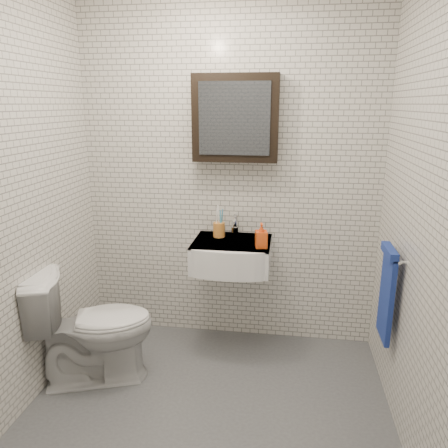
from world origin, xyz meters
The scene contains 9 objects.
ground centered at (0.00, 0.00, 0.01)m, with size 2.20×2.00×0.01m, color #4C4E54.
room_shell centered at (0.00, 0.00, 1.47)m, with size 2.22×2.02×2.51m.
washbasin centered at (0.05, 0.73, 0.76)m, with size 0.55×0.50×0.20m.
faucet centered at (0.05, 0.93, 0.92)m, with size 0.06×0.20×0.15m.
mirror_cabinet centered at (0.05, 0.93, 1.70)m, with size 0.60×0.15×0.60m.
towel_rail centered at (1.04, 0.35, 0.72)m, with size 0.09×0.30×0.58m.
toothbrush_cup centered at (-0.06, 0.87, 0.91)m, with size 0.11×0.11×0.23m.
soap_bottle centered at (0.27, 0.66, 0.94)m, with size 0.08×0.08×0.17m, color orange.
toilet centered at (-0.80, 0.25, 0.39)m, with size 0.44×0.77×0.78m, color white.
Camera 1 is at (0.43, -2.18, 1.80)m, focal length 35.00 mm.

